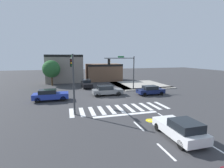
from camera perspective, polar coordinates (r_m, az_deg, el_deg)
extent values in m
plane|color=#353538|center=(23.21, -0.74, -5.18)|extent=(120.00, 120.00, 0.00)
cube|color=silver|center=(18.18, -13.59, -9.50)|extent=(0.47, 3.08, 0.01)
cube|color=silver|center=(18.24, -10.21, -9.33)|extent=(0.47, 3.08, 0.01)
cube|color=silver|center=(18.35, -6.87, -9.13)|extent=(0.47, 3.08, 0.01)
cube|color=silver|center=(18.53, -3.58, -8.90)|extent=(0.47, 3.08, 0.01)
cube|color=silver|center=(18.77, -0.37, -8.65)|extent=(0.47, 3.08, 0.01)
cube|color=silver|center=(19.06, 2.75, -8.38)|extent=(0.47, 3.08, 0.01)
cube|color=silver|center=(19.40, 5.76, -8.10)|extent=(0.47, 3.08, 0.01)
cube|color=silver|center=(19.80, 8.65, -7.80)|extent=(0.47, 3.08, 0.01)
cube|color=silver|center=(20.24, 11.42, -7.50)|extent=(0.47, 3.08, 0.01)
cube|color=silver|center=(20.73, 14.06, -7.20)|extent=(0.47, 3.08, 0.01)
cube|color=silver|center=(21.26, 16.57, -6.90)|extent=(0.47, 3.08, 0.01)
cube|color=white|center=(17.27, 4.85, -10.28)|extent=(6.80, 0.50, 0.01)
cube|color=white|center=(14.68, 9.04, -13.95)|extent=(0.16, 2.00, 0.01)
cube|color=white|center=(11.56, 17.85, -21.04)|extent=(0.16, 2.00, 0.01)
cylinder|color=yellow|center=(16.06, 13.08, -12.01)|extent=(0.96, 0.96, 0.01)
cylinder|color=white|center=(15.96, 12.39, -12.11)|extent=(0.15, 0.15, 0.00)
cylinder|color=white|center=(16.16, 13.77, -11.89)|extent=(0.15, 0.15, 0.00)
cube|color=white|center=(16.06, 13.08, -12.00)|extent=(0.43, 0.04, 0.00)
cube|color=#9E998E|center=(31.23, 12.93, -1.56)|extent=(10.00, 1.60, 0.15)
cube|color=#9E998E|center=(33.93, 2.80, -0.50)|extent=(1.60, 10.00, 0.15)
cube|color=#9E998E|center=(35.45, 9.26, -0.19)|extent=(10.00, 10.00, 0.15)
cube|color=gray|center=(40.60, -15.84, 5.12)|extent=(8.11, 5.52, 6.29)
cube|color=black|center=(37.96, -16.04, 9.23)|extent=(8.11, 0.50, 0.50)
cube|color=brown|center=(41.65, -2.92, 4.02)|extent=(8.27, 5.48, 4.09)
cube|color=black|center=(39.06, -2.12, 6.33)|extent=(8.27, 0.50, 0.50)
cylinder|color=#383A3D|center=(29.31, 7.38, 3.59)|extent=(0.18, 0.18, 5.90)
cylinder|color=#383A3D|center=(28.27, 2.57, 8.79)|extent=(5.20, 0.12, 0.12)
cube|color=black|center=(27.76, -1.10, 7.60)|extent=(0.32, 0.32, 0.95)
sphere|color=#470A0A|center=(27.79, -0.76, 8.22)|extent=(0.22, 0.22, 0.22)
sphere|color=orange|center=(27.80, -0.76, 7.61)|extent=(0.22, 0.22, 0.22)
sphere|color=#0C3814|center=(27.81, -0.76, 7.00)|extent=(0.22, 0.22, 0.22)
cube|color=#197233|center=(28.35, 3.08, 9.23)|extent=(1.10, 0.03, 0.24)
cylinder|color=#383A3D|center=(16.89, -12.92, -0.36)|extent=(0.18, 0.18, 6.03)
cylinder|color=#383A3D|center=(19.42, -13.58, 8.52)|extent=(0.12, 5.52, 0.12)
cube|color=black|center=(21.32, -13.71, 7.00)|extent=(0.32, 0.32, 0.95)
sphere|color=#470A0A|center=(21.14, -13.72, 7.78)|extent=(0.22, 0.22, 0.22)
sphere|color=orange|center=(21.15, -13.69, 6.98)|extent=(0.22, 0.22, 0.22)
sphere|color=#0C3814|center=(21.16, -13.66, 6.18)|extent=(0.22, 0.22, 0.22)
cube|color=#197233|center=(19.15, -13.58, 9.17)|extent=(0.03, 1.10, 0.24)
cube|color=#141E4C|center=(26.48, 12.98, -2.36)|extent=(4.13, 1.78, 0.60)
cube|color=black|center=(26.33, 12.85, -1.17)|extent=(2.10, 1.56, 0.53)
cylinder|color=black|center=(27.87, 14.74, -2.42)|extent=(0.61, 0.22, 0.61)
cylinder|color=black|center=(26.57, 16.43, -3.05)|extent=(0.61, 0.22, 0.61)
cylinder|color=black|center=(26.59, 9.50, -2.79)|extent=(0.61, 0.22, 0.61)
cylinder|color=black|center=(25.22, 10.99, -3.49)|extent=(0.61, 0.22, 0.61)
cube|color=black|center=(32.29, -8.56, -0.11)|extent=(1.70, 4.59, 0.66)
cube|color=black|center=(32.80, -8.72, 1.08)|extent=(1.50, 1.93, 0.52)
cylinder|color=black|center=(30.91, -6.83, -1.05)|extent=(0.22, 0.63, 0.63)
cylinder|color=black|center=(30.73, -9.57, -1.17)|extent=(0.22, 0.63, 0.63)
cylinder|color=black|center=(33.96, -7.63, -0.15)|extent=(0.22, 0.63, 0.63)
cylinder|color=black|center=(33.79, -10.12, -0.26)|extent=(0.22, 0.63, 0.63)
cube|color=slate|center=(25.39, -1.59, -2.49)|extent=(4.47, 1.83, 0.62)
cube|color=black|center=(25.19, -2.40, -1.19)|extent=(2.23, 1.61, 0.58)
cylinder|color=black|center=(26.59, 1.18, -2.56)|extent=(0.70, 0.22, 0.70)
cylinder|color=black|center=(25.09, 2.24, -3.28)|extent=(0.70, 0.22, 0.70)
cylinder|color=black|center=(25.90, -5.29, -2.91)|extent=(0.70, 0.22, 0.70)
cylinder|color=black|center=(24.36, -4.61, -3.68)|extent=(0.70, 0.22, 0.70)
cube|color=white|center=(13.34, 21.73, -14.23)|extent=(1.90, 4.17, 0.63)
cube|color=black|center=(12.62, 23.84, -12.78)|extent=(1.68, 1.87, 0.58)
cylinder|color=black|center=(14.08, 15.26, -13.88)|extent=(0.22, 0.61, 0.61)
cylinder|color=black|center=(14.96, 20.96, -12.76)|extent=(0.22, 0.61, 0.61)
cylinder|color=black|center=(11.98, 22.56, -18.55)|extent=(0.22, 0.61, 0.61)
cylinder|color=black|center=(13.01, 28.68, -16.70)|extent=(0.22, 0.61, 0.61)
cube|color=#23389E|center=(23.66, -20.10, -3.80)|extent=(4.51, 1.76, 0.70)
cube|color=black|center=(23.58, -21.10, -2.40)|extent=(2.17, 1.55, 0.51)
cylinder|color=black|center=(24.40, -16.32, -3.98)|extent=(0.72, 0.22, 0.72)
cylinder|color=black|center=(22.90, -16.36, -4.83)|extent=(0.72, 0.22, 0.72)
cylinder|color=black|center=(24.65, -23.48, -4.24)|extent=(0.72, 0.22, 0.72)
cylinder|color=black|center=(23.17, -24.00, -5.09)|extent=(0.72, 0.22, 0.72)
cylinder|color=#4C3823|center=(36.12, -19.79, 1.68)|extent=(0.36, 0.36, 2.80)
sphere|color=#235628|center=(35.94, -19.96, 4.85)|extent=(3.50, 3.50, 3.50)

